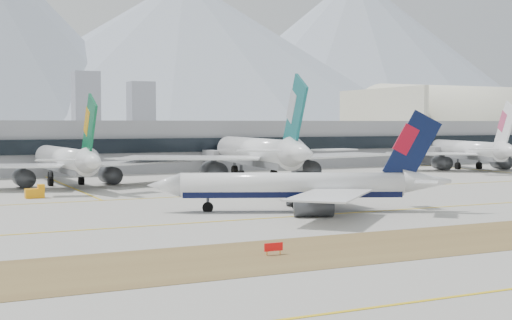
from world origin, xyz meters
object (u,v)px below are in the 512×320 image
taxiing_airliner (303,187)px  terminal (123,145)px  widebody_eva (67,162)px  widebody_cathay (259,154)px  widebody_china_air (470,152)px  hangar (466,156)px

taxiing_airliner → terminal: 114.73m
widebody_eva → widebody_cathay: size_ratio=0.83×
taxiing_airliner → widebody_cathay: widebody_cathay is taller
widebody_cathay → widebody_china_air: size_ratio=1.24×
hangar → taxiing_airliner: bearing=-139.0°
widebody_eva → widebody_cathay: widebody_cathay is taller
taxiing_airliner → hangar: (155.24, 134.84, -3.89)m
terminal → hangar: 156.05m
widebody_cathay → terminal: size_ratio=0.25×
taxiing_airliner → terminal: size_ratio=0.17×
taxiing_airliner → widebody_china_air: size_ratio=0.84×
widebody_eva → hangar: 194.16m
widebody_eva → hangar: (180.91, 70.31, -5.33)m
hangar → widebody_cathay: bearing=-150.2°
widebody_cathay → widebody_china_air: 78.50m
taxiing_airliner → widebody_cathay: 60.42m
widebody_eva → terminal: widebody_eva is taller
hangar → widebody_eva: bearing=-158.8°
taxiing_airliner → terminal: taxiing_airliner is taller
widebody_cathay → taxiing_airliner: bearing=168.6°
widebody_eva → widebody_china_air: size_ratio=1.03×
taxiing_airliner → widebody_china_air: (97.19, 68.55, 1.49)m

